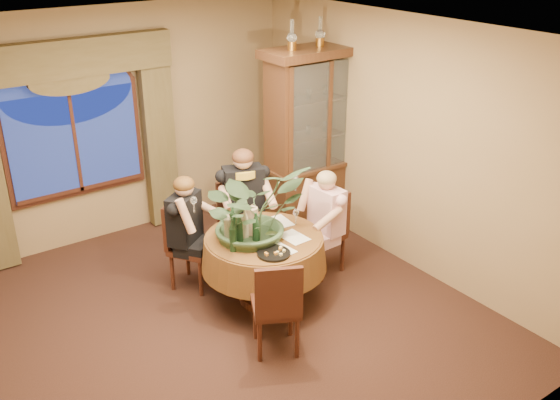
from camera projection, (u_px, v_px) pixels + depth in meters
floor at (233, 318)px, 6.27m from camera, size 5.00×5.00×0.00m
wall_back at (121, 124)px, 7.55m from camera, size 4.50×0.00×4.50m
wall_right at (402, 143)px, 6.89m from camera, size 0.00×5.00×5.00m
ceiling at (222, 34)px, 5.12m from camera, size 5.00×5.00×0.00m
window at (75, 143)px, 7.22m from camera, size 1.62×0.10×1.32m
arched_transom at (66, 76)px, 6.90m from camera, size 1.60×0.06×0.44m
drapery_right at (159, 137)px, 7.78m from camera, size 0.38×0.14×2.32m
swag_valance at (65, 59)px, 6.76m from camera, size 2.45×0.16×0.42m
dining_table at (264, 269)px, 6.42m from camera, size 1.32×1.32×0.75m
china_cabinet at (317, 141)px, 7.70m from camera, size 1.43×0.56×2.32m
oil_lamp_left at (292, 35)px, 6.94m from camera, size 0.11×0.11×0.34m
oil_lamp_center at (320, 31)px, 7.15m from camera, size 0.11×0.11×0.34m
oil_lamp_right at (347, 28)px, 7.37m from camera, size 0.11×0.11×0.34m
chair_right at (322, 233)px, 6.93m from camera, size 0.48×0.48×0.96m
chair_back_right at (240, 227)px, 7.07m from camera, size 0.51×0.51×0.96m
chair_back at (193, 246)px, 6.65m from camera, size 0.58×0.58×0.96m
chair_front_left at (276, 304)px, 5.65m from camera, size 0.56×0.56×0.96m
person_pink at (326, 224)px, 6.82m from camera, size 0.44×0.47×1.25m
person_back at (185, 233)px, 6.57m from camera, size 0.62×0.61×1.29m
person_scarf at (244, 206)px, 7.06m from camera, size 0.62×0.59×1.39m
stoneware_vase at (252, 222)px, 6.23m from camera, size 0.16×0.16×0.31m
centerpiece_plant at (252, 175)px, 6.02m from camera, size 1.05×1.17×0.91m
olive_bowl at (273, 236)px, 6.22m from camera, size 0.14×0.14×0.05m
cheese_platter at (274, 253)px, 5.92m from camera, size 0.32×0.32×0.02m
wine_bottle_0 at (256, 229)px, 6.06m from camera, size 0.07×0.07×0.33m
wine_bottle_1 at (234, 220)px, 6.23m from camera, size 0.07×0.07×0.33m
wine_bottle_2 at (245, 225)px, 6.14m from camera, size 0.07×0.07×0.33m
wine_bottle_3 at (233, 236)px, 5.93m from camera, size 0.07×0.07×0.33m
wine_bottle_4 at (239, 230)px, 6.04m from camera, size 0.07×0.07×0.33m
wine_bottle_5 at (227, 226)px, 6.12m from camera, size 0.07×0.07×0.33m
tasting_paper_0 at (294, 237)px, 6.25m from camera, size 0.23×0.31×0.00m
tasting_paper_1 at (279, 222)px, 6.57m from camera, size 0.24×0.32×0.00m
tasting_paper_2 at (279, 250)px, 6.01m from camera, size 0.24×0.32×0.00m
wine_glass_person_pink at (296, 217)px, 6.48m from camera, size 0.07×0.07×0.18m
wine_glass_person_back at (225, 222)px, 6.36m from camera, size 0.07×0.07×0.18m
wine_glass_person_scarf at (253, 211)px, 6.60m from camera, size 0.07×0.07×0.18m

